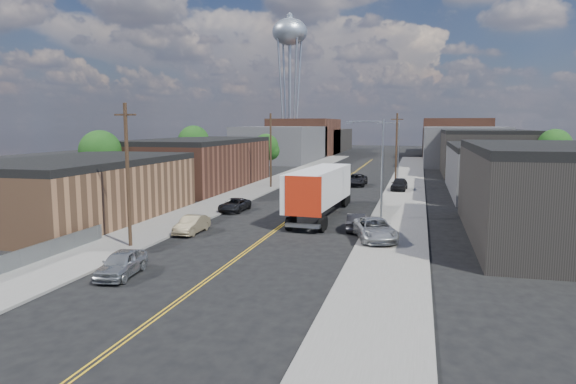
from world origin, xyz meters
The scene contains 34 objects.
ground centered at (0.00, 60.00, 0.00)m, with size 260.00×260.00×0.00m, color black.
centerline centered at (0.00, 45.00, 0.01)m, with size 0.32×120.00×0.01m, color gold.
sidewalk_left centered at (-9.50, 45.00, 0.07)m, with size 5.00×140.00×0.15m, color slate.
sidewalk_right centered at (9.50, 45.00, 0.07)m, with size 5.00×140.00×0.15m, color slate.
warehouse_tan centered at (-18.00, 18.00, 2.80)m, with size 12.00×22.00×5.60m.
warehouse_brown centered at (-18.00, 44.00, 3.30)m, with size 12.00×26.00×6.60m.
industrial_right_a centered at (21.99, 20.00, 3.55)m, with size 14.00×22.00×7.10m.
industrial_right_b centered at (22.00, 46.00, 3.05)m, with size 14.00×24.00×6.10m.
industrial_right_c centered at (22.00, 72.00, 3.80)m, with size 14.00×22.00×7.60m.
skyline_left_a centered at (-20.00, 95.00, 4.00)m, with size 16.00×30.00×8.00m, color #3B3C3E.
skyline_right_a centered at (20.00, 95.00, 4.00)m, with size 16.00×30.00×8.00m, color #3B3C3E.
skyline_left_b centered at (-20.00, 120.00, 5.00)m, with size 16.00×26.00×10.00m, color #552F22.
skyline_right_b centered at (20.00, 120.00, 5.00)m, with size 16.00×26.00×10.00m, color #552F22.
skyline_left_c centered at (-20.00, 140.00, 3.50)m, with size 16.00×40.00×7.00m, color black.
skyline_right_c centered at (20.00, 140.00, 3.50)m, with size 16.00×40.00×7.00m, color black.
water_tower centered at (-22.00, 110.00, 30.65)m, with size 9.00×9.00×36.90m.
streetlight_near centered at (7.60, 25.00, 5.33)m, with size 3.39×0.25×9.00m.
streetlight_far centered at (7.60, 60.00, 5.33)m, with size 3.39×0.25×9.00m.
utility_pole_left_near centered at (-8.20, 10.00, 5.14)m, with size 1.60×0.26×10.00m.
utility_pole_left_far centered at (-8.20, 45.00, 5.14)m, with size 1.60×0.26×10.00m.
utility_pole_right centered at (8.20, 48.00, 5.14)m, with size 1.60×0.26×10.00m.
chainlink_fence centered at (-11.50, 3.50, 0.66)m, with size 0.05×16.00×1.22m.
tree_left_near centered at (-23.94, 30.00, 5.18)m, with size 4.85×4.76×7.91m.
tree_left_mid centered at (-23.94, 55.00, 5.48)m, with size 5.10×5.04×8.37m.
tree_left_far centered at (-13.94, 62.00, 4.57)m, with size 4.35×4.20×6.97m.
tree_right_far centered at (30.06, 60.00, 5.18)m, with size 4.85×4.76×7.91m.
semi_truck centered at (2.46, 26.09, 2.59)m, with size 3.85×17.50×4.55m.
car_left_a centered at (-5.00, 3.83, 0.74)m, with size 1.74×4.33×1.47m, color #9FA3A4.
car_left_b centered at (-6.08, 15.46, 0.69)m, with size 1.46×4.19×1.38m, color #827355.
car_left_c centered at (-6.40, 26.00, 0.64)m, with size 2.11×4.59×1.27m, color black.
car_right_oncoming centered at (6.41, 19.78, 0.70)m, with size 1.48×4.25×1.40m, color black.
car_right_lot_a centered at (8.20, 16.09, 0.93)m, with size 2.60×5.64×1.57m, color #A8AAAD.
car_right_lot_c centered at (8.79, 45.63, 0.95)m, with size 1.88×4.67×1.59m, color black.
car_ahead_truck centered at (2.70, 50.45, 0.80)m, with size 2.66×5.77×1.60m, color black.
Camera 1 is at (11.17, -21.20, 8.57)m, focal length 32.00 mm.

